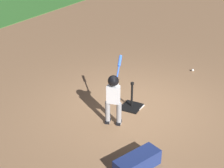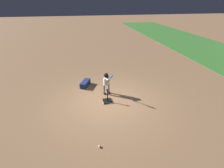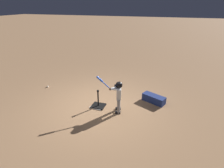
{
  "view_description": "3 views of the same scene",
  "coord_description": "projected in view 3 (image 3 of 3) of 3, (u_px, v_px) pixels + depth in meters",
  "views": [
    {
      "loc": [
        -5.74,
        -2.39,
        3.64
      ],
      "look_at": [
        -0.66,
        0.21,
        0.85
      ],
      "focal_mm": 50.0,
      "sensor_mm": 36.0,
      "label": 1
    },
    {
      "loc": [
        6.86,
        -1.13,
        4.35
      ],
      "look_at": [
        -0.36,
        0.31,
        0.72
      ],
      "focal_mm": 28.0,
      "sensor_mm": 36.0,
      "label": 2
    },
    {
      "loc": [
        -2.15,
        4.95,
        3.37
      ],
      "look_at": [
        -0.52,
        0.01,
        0.95
      ],
      "focal_mm": 28.0,
      "sensor_mm": 36.0,
      "label": 3
    }
  ],
  "objects": [
    {
      "name": "ground_plane",
      "position": [
        98.0,
        106.0,
        6.29
      ],
      "size": [
        90.0,
        90.0,
        0.0
      ],
      "primitive_type": "plane",
      "color": "#99704C"
    },
    {
      "name": "batter_child",
      "position": [
        118.0,
        93.0,
        5.68
      ],
      "size": [
        0.83,
        0.39,
        1.29
      ],
      "color": "gray",
      "rests_on": "ground_plane"
    },
    {
      "name": "baseball",
      "position": [
        48.0,
        87.0,
        7.65
      ],
      "size": [
        0.07,
        0.07,
        0.07
      ],
      "primitive_type": "sphere",
      "color": "white",
      "rests_on": "ground_plane"
    },
    {
      "name": "equipment_bag",
      "position": [
        154.0,
        99.0,
        6.47
      ],
      "size": [
        0.9,
        0.64,
        0.28
      ],
      "primitive_type": "cube",
      "rotation": [
        0.0,
        0.0,
        -0.42
      ],
      "color": "navy",
      "rests_on": "ground_plane"
    },
    {
      "name": "home_plate",
      "position": [
        98.0,
        106.0,
        6.26
      ],
      "size": [
        0.48,
        0.48,
        0.02
      ],
      "primitive_type": "cube",
      "rotation": [
        0.0,
        0.0,
        -0.11
      ],
      "color": "white",
      "rests_on": "ground_plane"
    },
    {
      "name": "batting_tee",
      "position": [
        98.0,
        104.0,
        6.23
      ],
      "size": [
        0.46,
        0.42,
        0.64
      ],
      "color": "black",
      "rests_on": "ground_plane"
    }
  ]
}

